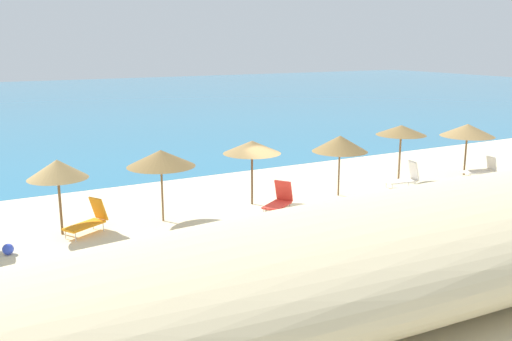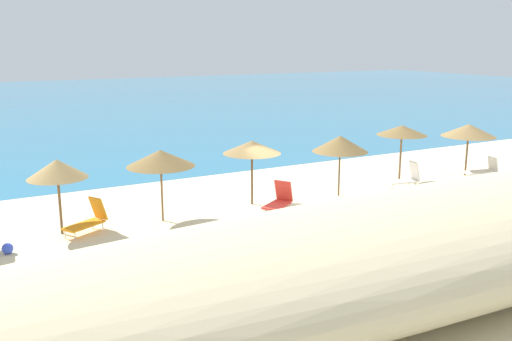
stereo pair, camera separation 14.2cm
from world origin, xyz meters
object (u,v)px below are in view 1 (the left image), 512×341
(beach_umbrella_1, at_px, (57,169))
(beach_umbrella_3, at_px, (252,147))
(beach_umbrella_2, at_px, (161,158))
(lounge_chair_4, at_px, (482,169))
(lounge_chair_0, at_px, (279,200))
(lounge_chair_1, at_px, (405,178))
(beach_umbrella_5, at_px, (401,130))
(lounge_chair_2, at_px, (89,220))
(beach_umbrella_4, at_px, (340,144))
(beach_umbrella_6, at_px, (468,130))
(beach_ball, at_px, (8,249))

(beach_umbrella_1, height_order, beach_umbrella_3, beach_umbrella_1)
(beach_umbrella_2, relative_size, lounge_chair_4, 1.54)
(lounge_chair_0, xyz_separation_m, lounge_chair_1, (6.85, 0.47, -0.03))
(lounge_chair_0, distance_m, lounge_chair_1, 6.87)
(beach_umbrella_5, xyz_separation_m, lounge_chair_1, (-0.54, -1.00, -1.96))
(beach_umbrella_3, relative_size, lounge_chair_0, 1.70)
(beach_umbrella_3, bearing_deg, beach_umbrella_2, -174.87)
(beach_umbrella_3, height_order, beach_umbrella_5, beach_umbrella_5)
(lounge_chair_2, bearing_deg, beach_umbrella_1, 38.30)
(beach_umbrella_3, relative_size, beach_umbrella_5, 0.98)
(beach_umbrella_5, distance_m, lounge_chair_2, 14.44)
(beach_umbrella_2, relative_size, lounge_chair_2, 1.63)
(beach_umbrella_4, relative_size, lounge_chair_2, 1.59)
(lounge_chair_0, relative_size, lounge_chair_1, 0.98)
(beach_umbrella_4, height_order, beach_umbrella_5, beach_umbrella_5)
(beach_umbrella_5, xyz_separation_m, lounge_chair_0, (-7.39, -1.47, -1.93))
(beach_umbrella_2, bearing_deg, beach_umbrella_1, 175.64)
(beach_umbrella_2, distance_m, beach_umbrella_5, 11.66)
(beach_umbrella_5, height_order, lounge_chair_0, beach_umbrella_5)
(beach_umbrella_5, distance_m, beach_umbrella_6, 3.76)
(beach_umbrella_4, distance_m, beach_ball, 13.16)
(beach_umbrella_2, distance_m, lounge_chair_0, 4.78)
(beach_umbrella_5, height_order, beach_umbrella_6, beach_umbrella_5)
(beach_umbrella_1, relative_size, lounge_chair_1, 1.68)
(lounge_chair_0, height_order, lounge_chair_1, same)
(beach_umbrella_4, xyz_separation_m, lounge_chair_2, (-10.34, 0.19, -1.75))
(beach_umbrella_5, bearing_deg, beach_ball, -175.89)
(lounge_chair_1, bearing_deg, beach_umbrella_4, 93.44)
(beach_umbrella_1, height_order, beach_ball, beach_umbrella_1)
(beach_umbrella_4, relative_size, beach_umbrella_6, 1.00)
(beach_umbrella_2, relative_size, lounge_chair_0, 1.73)
(lounge_chair_1, height_order, beach_ball, lounge_chair_1)
(beach_umbrella_2, bearing_deg, beach_umbrella_5, 1.77)
(beach_umbrella_6, distance_m, lounge_chair_1, 4.62)
(beach_umbrella_6, xyz_separation_m, lounge_chair_2, (-18.02, 0.13, -1.73))
(lounge_chair_1, relative_size, beach_ball, 4.49)
(beach_umbrella_4, bearing_deg, lounge_chair_0, -166.33)
(lounge_chair_0, bearing_deg, beach_umbrella_1, 46.91)
(beach_umbrella_1, distance_m, beach_umbrella_2, 3.50)
(beach_umbrella_3, xyz_separation_m, lounge_chair_4, (11.85, -1.29, -1.94))
(lounge_chair_1, bearing_deg, lounge_chair_4, -84.40)
(beach_umbrella_3, xyz_separation_m, beach_umbrella_5, (7.79, 0.01, 0.08))
(beach_umbrella_3, relative_size, beach_umbrella_4, 1.01)
(beach_umbrella_1, height_order, lounge_chair_0, beach_umbrella_1)
(lounge_chair_1, xyz_separation_m, beach_ball, (-16.41, -0.22, -0.28))
(beach_umbrella_4, height_order, lounge_chair_2, beach_umbrella_4)
(beach_umbrella_1, height_order, beach_umbrella_2, beach_umbrella_2)
(beach_umbrella_1, bearing_deg, lounge_chair_0, -10.03)
(beach_umbrella_4, bearing_deg, beach_umbrella_5, 9.09)
(lounge_chair_4, bearing_deg, beach_umbrella_2, 97.67)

